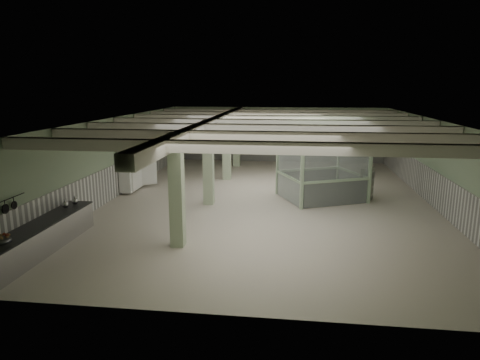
# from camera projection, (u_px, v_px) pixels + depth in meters

# --- Properties ---
(floor) EXTENTS (20.00, 20.00, 0.00)m
(floor) POSITION_uv_depth(u_px,v_px,m) (268.00, 200.00, 19.15)
(floor) COLOR beige
(floor) RESTS_ON ground
(ceiling) EXTENTS (14.00, 20.00, 0.02)m
(ceiling) POSITION_uv_depth(u_px,v_px,m) (269.00, 119.00, 18.38)
(ceiling) COLOR beige
(ceiling) RESTS_ON wall_back
(wall_back) EXTENTS (14.00, 0.02, 3.60)m
(wall_back) POSITION_uv_depth(u_px,v_px,m) (278.00, 135.00, 28.45)
(wall_back) COLOR #96AB89
(wall_back) RESTS_ON floor
(wall_front) EXTENTS (14.00, 0.02, 3.60)m
(wall_front) POSITION_uv_depth(u_px,v_px,m) (241.00, 239.00, 9.08)
(wall_front) COLOR #96AB89
(wall_front) RESTS_ON floor
(wall_left) EXTENTS (0.02, 20.00, 3.60)m
(wall_left) POSITION_uv_depth(u_px,v_px,m) (117.00, 157.00, 19.62)
(wall_left) COLOR #96AB89
(wall_left) RESTS_ON floor
(wall_right) EXTENTS (0.02, 20.00, 3.60)m
(wall_right) POSITION_uv_depth(u_px,v_px,m) (436.00, 164.00, 17.91)
(wall_right) COLOR #96AB89
(wall_right) RESTS_ON floor
(wainscot_left) EXTENTS (0.05, 19.90, 1.50)m
(wainscot_left) POSITION_uv_depth(u_px,v_px,m) (118.00, 179.00, 19.85)
(wainscot_left) COLOR white
(wainscot_left) RESTS_ON floor
(wainscot_right) EXTENTS (0.05, 19.90, 1.50)m
(wainscot_right) POSITION_uv_depth(u_px,v_px,m) (433.00, 188.00, 18.14)
(wainscot_right) COLOR white
(wainscot_right) RESTS_ON floor
(wainscot_back) EXTENTS (13.90, 0.05, 1.50)m
(wainscot_back) POSITION_uv_depth(u_px,v_px,m) (277.00, 150.00, 28.65)
(wainscot_back) COLOR white
(wainscot_back) RESTS_ON floor
(girder) EXTENTS (0.45, 19.90, 0.40)m
(girder) POSITION_uv_depth(u_px,v_px,m) (212.00, 123.00, 18.73)
(girder) COLOR beige
(girder) RESTS_ON ceiling
(beam_a) EXTENTS (13.90, 0.35, 0.32)m
(beam_a) POSITION_uv_depth(u_px,v_px,m) (252.00, 147.00, 11.15)
(beam_a) COLOR beige
(beam_a) RESTS_ON ceiling
(beam_b) EXTENTS (13.90, 0.35, 0.32)m
(beam_b) POSITION_uv_depth(u_px,v_px,m) (260.00, 136.00, 13.57)
(beam_b) COLOR beige
(beam_b) RESTS_ON ceiling
(beam_c) EXTENTS (13.90, 0.35, 0.32)m
(beam_c) POSITION_uv_depth(u_px,v_px,m) (265.00, 129.00, 15.99)
(beam_c) COLOR beige
(beam_c) RESTS_ON ceiling
(beam_d) EXTENTS (13.90, 0.35, 0.32)m
(beam_d) POSITION_uv_depth(u_px,v_px,m) (269.00, 123.00, 18.41)
(beam_d) COLOR beige
(beam_d) RESTS_ON ceiling
(beam_e) EXTENTS (13.90, 0.35, 0.32)m
(beam_e) POSITION_uv_depth(u_px,v_px,m) (272.00, 119.00, 20.84)
(beam_e) COLOR beige
(beam_e) RESTS_ON ceiling
(beam_f) EXTENTS (13.90, 0.35, 0.32)m
(beam_f) POSITION_uv_depth(u_px,v_px,m) (275.00, 115.00, 23.26)
(beam_f) COLOR beige
(beam_f) RESTS_ON ceiling
(beam_g) EXTENTS (13.90, 0.35, 0.32)m
(beam_g) POSITION_uv_depth(u_px,v_px,m) (277.00, 112.00, 25.68)
(beam_g) COLOR beige
(beam_g) RESTS_ON ceiling
(column_a) EXTENTS (0.42, 0.42, 3.60)m
(column_a) POSITION_uv_depth(u_px,v_px,m) (177.00, 191.00, 13.26)
(column_a) COLOR #B2C7A0
(column_a) RESTS_ON floor
(column_b) EXTENTS (0.42, 0.42, 3.60)m
(column_b) POSITION_uv_depth(u_px,v_px,m) (208.00, 163.00, 18.10)
(column_b) COLOR #B2C7A0
(column_b) RESTS_ON floor
(column_c) EXTENTS (0.42, 0.42, 3.60)m
(column_c) POSITION_uv_depth(u_px,v_px,m) (227.00, 146.00, 22.95)
(column_c) COLOR #B2C7A0
(column_c) RESTS_ON floor
(column_d) EXTENTS (0.42, 0.42, 3.60)m
(column_d) POSITION_uv_depth(u_px,v_px,m) (237.00, 138.00, 26.82)
(column_d) COLOR #B2C7A0
(column_d) RESTS_ON floor
(hook_rail) EXTENTS (0.02, 1.20, 0.02)m
(hook_rail) POSITION_uv_depth(u_px,v_px,m) (11.00, 198.00, 12.24)
(hook_rail) COLOR black
(hook_rail) RESTS_ON wall_left
(pendant_front) EXTENTS (0.44, 0.44, 0.22)m
(pendant_front) POSITION_uv_depth(u_px,v_px,m) (276.00, 148.00, 13.59)
(pendant_front) COLOR #2C382A
(pendant_front) RESTS_ON ceiling
(pendant_mid) EXTENTS (0.44, 0.44, 0.22)m
(pendant_mid) POSITION_uv_depth(u_px,v_px,m) (281.00, 131.00, 18.92)
(pendant_mid) COLOR #2C382A
(pendant_mid) RESTS_ON ceiling
(pendant_back) EXTENTS (0.44, 0.44, 0.22)m
(pendant_back) POSITION_uv_depth(u_px,v_px,m) (284.00, 121.00, 23.76)
(pendant_back) COLOR #2C382A
(pendant_back) RESTS_ON ceiling
(prep_counter) EXTENTS (0.90, 5.17, 0.91)m
(prep_counter) POSITION_uv_depth(u_px,v_px,m) (41.00, 237.00, 13.07)
(prep_counter) COLOR #AAAAAF
(prep_counter) RESTS_ON floor
(pitcher_near) EXTENTS (0.29, 0.31, 0.31)m
(pitcher_near) POSITION_uv_depth(u_px,v_px,m) (65.00, 204.00, 14.57)
(pitcher_near) COLOR #AAAAAF
(pitcher_near) RESTS_ON prep_counter
(pitcher_far) EXTENTS (0.23, 0.26, 0.30)m
(pitcher_far) POSITION_uv_depth(u_px,v_px,m) (75.00, 200.00, 15.01)
(pitcher_far) COLOR #AAAAAF
(pitcher_far) RESTS_ON prep_counter
(veg_colander) EXTENTS (0.52, 0.52, 0.22)m
(veg_colander) POSITION_uv_depth(u_px,v_px,m) (2.00, 238.00, 11.42)
(veg_colander) COLOR #46474C
(veg_colander) RESTS_ON prep_counter
(skillet_near) EXTENTS (0.04, 0.28, 0.28)m
(skillet_near) POSITION_uv_depth(u_px,v_px,m) (5.00, 209.00, 11.92)
(skillet_near) COLOR black
(skillet_near) RESTS_ON hook_rail
(skillet_far) EXTENTS (0.03, 0.24, 0.24)m
(skillet_far) POSITION_uv_depth(u_px,v_px,m) (14.00, 205.00, 12.30)
(skillet_far) COLOR black
(skillet_far) RESTS_ON hook_rail
(walkin_cooler) EXTENTS (1.06, 2.20, 2.02)m
(walkin_cooler) POSITION_uv_depth(u_px,v_px,m) (133.00, 170.00, 20.72)
(walkin_cooler) COLOR white
(walkin_cooler) RESTS_ON floor
(guard_booth) EXTENTS (4.31, 4.05, 2.77)m
(guard_booth) POSITION_uv_depth(u_px,v_px,m) (322.00, 158.00, 18.94)
(guard_booth) COLOR #A2BF98
(guard_booth) RESTS_ON floor
(filing_cabinet) EXTENTS (0.68, 0.80, 1.45)m
(filing_cabinet) POSITION_uv_depth(u_px,v_px,m) (367.00, 184.00, 19.02)
(filing_cabinet) COLOR #565A4B
(filing_cabinet) RESTS_ON floor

